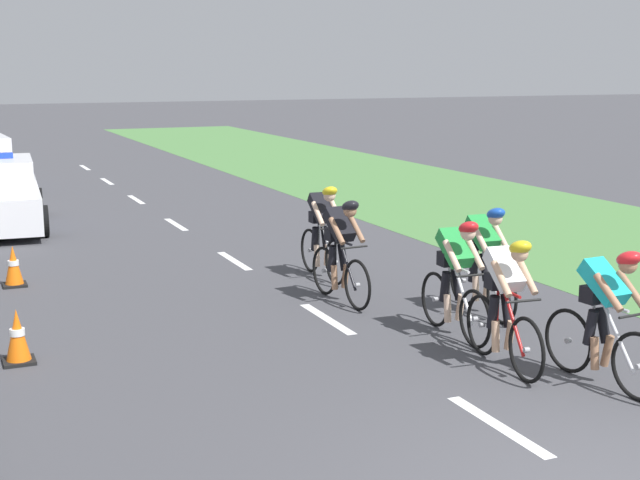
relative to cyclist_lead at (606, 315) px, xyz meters
name	(u,v)px	position (x,y,z in m)	size (l,w,h in m)	color
grass_verge	(462,202)	(5.78, 11.81, -0.78)	(7.00, 60.00, 0.01)	#4C7F42
lane_markings_centre	(202,241)	(-1.63, 9.55, -0.78)	(0.14, 29.60, 0.01)	white
cyclist_lead	(606,315)	(0.00, 0.00, 0.00)	(0.44, 1.72, 1.56)	black
cyclist_second	(506,301)	(-0.62, 0.91, 0.00)	(0.45, 1.72, 1.56)	black
cyclist_third	(456,276)	(-0.49, 2.15, 0.00)	(0.43, 1.72, 1.56)	black
cyclist_fourth	(484,259)	(0.42, 2.90, 0.00)	(0.43, 1.72, 1.56)	black
cyclist_fifth	(341,249)	(-1.09, 4.26, 0.00)	(0.43, 1.72, 1.56)	black
cyclist_sixth	(323,230)	(-0.73, 5.72, 0.00)	(0.42, 1.72, 1.56)	black
traffic_cone_mid	(18,337)	(-5.63, 3.29, -0.48)	(0.36, 0.36, 0.64)	black
traffic_cone_far	(13,267)	(-5.33, 7.16, -0.48)	(0.36, 0.36, 0.64)	black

